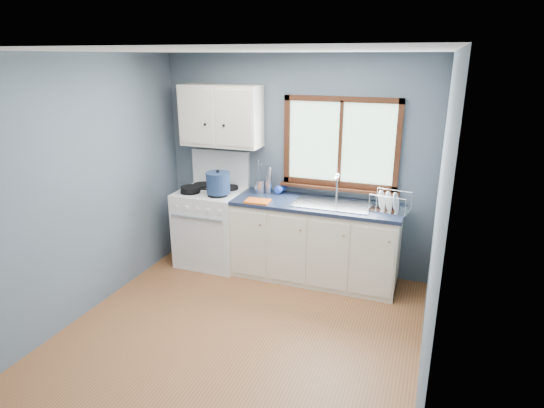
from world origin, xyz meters
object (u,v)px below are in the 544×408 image
(thermos, at_px, (268,180))
(dish_rack, at_px, (389,205))
(base_cabinets, at_px, (315,245))
(sink, at_px, (332,210))
(stockpot, at_px, (218,183))
(utensil_crock, at_px, (260,186))
(gas_range, at_px, (212,225))
(skillet, at_px, (191,189))

(thermos, relative_size, dish_rack, 0.75)
(base_cabinets, xyz_separation_m, sink, (0.18, -0.00, 0.45))
(sink, height_order, thermos, thermos)
(stockpot, bearing_deg, utensil_crock, 37.09)
(utensil_crock, bearing_deg, stockpot, -142.91)
(sink, height_order, utensil_crock, utensil_crock)
(thermos, bearing_deg, gas_range, -166.00)
(sink, xyz_separation_m, skillet, (-1.65, -0.18, 0.12))
(utensil_crock, bearing_deg, gas_range, -165.05)
(base_cabinets, xyz_separation_m, utensil_crock, (-0.73, 0.14, 0.59))
(gas_range, bearing_deg, skillet, -134.44)
(gas_range, bearing_deg, dish_rack, 0.71)
(gas_range, distance_m, thermos, 0.92)
(sink, distance_m, stockpot, 1.33)
(base_cabinets, distance_m, dish_rack, 0.97)
(stockpot, bearing_deg, thermos, 32.17)
(gas_range, xyz_separation_m, sink, (1.49, 0.02, 0.37))
(sink, xyz_separation_m, utensil_crock, (-0.91, 0.14, 0.14))
(sink, bearing_deg, thermos, 169.30)
(skillet, bearing_deg, utensil_crock, 14.61)
(sink, distance_m, dish_rack, 0.62)
(gas_range, height_order, thermos, gas_range)
(thermos, bearing_deg, stockpot, -147.83)
(sink, bearing_deg, stockpot, -172.94)
(utensil_crock, relative_size, dish_rack, 0.90)
(utensil_crock, relative_size, thermos, 1.20)
(base_cabinets, xyz_separation_m, dish_rack, (0.78, 0.01, 0.56))
(sink, distance_m, utensil_crock, 0.93)
(base_cabinets, xyz_separation_m, skillet, (-1.47, -0.18, 0.57))
(skillet, height_order, dish_rack, dish_rack)
(gas_range, height_order, base_cabinets, gas_range)
(utensil_crock, bearing_deg, skillet, -156.60)
(sink, xyz_separation_m, stockpot, (-1.30, -0.16, 0.22))
(thermos, bearing_deg, dish_rack, -5.84)
(skillet, bearing_deg, dish_rack, -3.91)
(stockpot, height_order, thermos, thermos)
(skillet, distance_m, thermos, 0.91)
(sink, height_order, stockpot, stockpot)
(utensil_crock, xyz_separation_m, dish_rack, (1.51, -0.13, -0.03))
(dish_rack, bearing_deg, stockpot, -166.07)
(gas_range, relative_size, skillet, 3.68)
(stockpot, relative_size, utensil_crock, 0.76)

